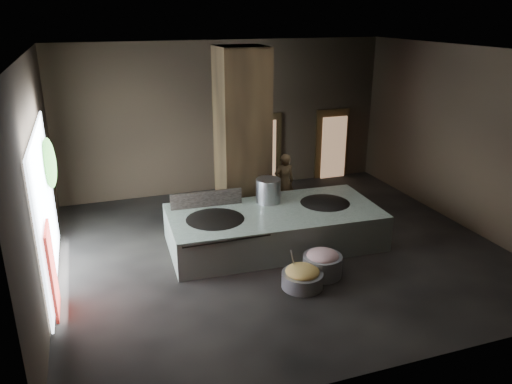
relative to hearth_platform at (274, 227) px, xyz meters
name	(u,v)px	position (x,y,z in m)	size (l,w,h in m)	color
floor	(279,250)	(0.04, -0.27, -0.48)	(10.00, 9.00, 0.10)	black
ceiling	(283,49)	(0.04, -0.27, 4.12)	(10.00, 9.00, 0.10)	black
back_wall	(225,117)	(0.04, 4.28, 1.82)	(10.00, 0.10, 4.50)	black
front_wall	(401,241)	(0.04, -4.82, 1.82)	(10.00, 0.10, 4.50)	black
left_wall	(35,180)	(-5.01, -0.27, 1.82)	(0.10, 9.00, 4.50)	black
right_wall	(467,138)	(5.09, -0.27, 1.82)	(0.10, 9.00, 4.50)	black
pillar	(242,138)	(-0.26, 1.63, 1.82)	(1.20, 1.20, 4.50)	black
hearth_platform	(274,227)	(0.00, 0.00, 0.00)	(4.95, 2.37, 0.86)	#A4B6A5
platform_cap	(274,212)	(0.00, 0.00, 0.38)	(4.84, 2.32, 0.03)	black
wok_left	(215,223)	(-1.45, -0.05, 0.32)	(1.56, 1.56, 0.43)	black
wok_left_rim	(215,221)	(-1.45, -0.05, 0.39)	(1.59, 1.59, 0.05)	black
wok_right	(325,207)	(1.35, 0.05, 0.32)	(1.45, 1.45, 0.41)	black
wok_right_rim	(325,204)	(1.35, 0.05, 0.39)	(1.49, 1.49, 0.05)	black
stock_pot	(268,192)	(0.05, 0.55, 0.70)	(0.60, 0.60, 0.65)	#9EA1A5
splash_guard	(206,200)	(-1.45, 0.75, 0.60)	(1.72, 0.06, 0.43)	black
cook	(284,182)	(1.08, 2.02, 0.37)	(0.58, 0.38, 1.60)	olive
veg_basin	(302,280)	(-0.18, -2.06, -0.27)	(0.85, 0.85, 0.31)	gray
veg_fill	(303,271)	(-0.18, -2.06, -0.08)	(0.69, 0.69, 0.21)	#96A34F
ladle	(293,260)	(-0.33, -1.91, 0.12)	(0.02, 0.02, 0.67)	#9EA1A5
meat_basin	(322,265)	(0.42, -1.77, -0.20)	(0.83, 0.83, 0.45)	gray
meat_fill	(323,256)	(0.42, -1.77, 0.02)	(0.68, 0.68, 0.26)	#A66469
doorway_near	(263,151)	(1.24, 4.18, 0.67)	(1.18, 0.08, 2.38)	black
doorway_near_glow	(263,153)	(1.20, 4.16, 0.62)	(0.88, 0.04, 2.08)	#8C6647
doorway_far	(332,145)	(3.64, 4.18, 0.67)	(1.18, 0.08, 2.38)	black
doorway_far_glow	(334,148)	(3.63, 4.02, 0.62)	(0.86, 0.04, 2.04)	#8C6647
left_opening	(46,208)	(-4.91, -0.07, 1.17)	(0.04, 4.20, 3.10)	white
pavilion_sliver	(52,271)	(-4.84, -1.37, 0.42)	(0.05, 0.90, 1.70)	maroon
tree_silhouette	(49,163)	(-4.81, 1.03, 1.77)	(0.28, 1.10, 1.10)	#194714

